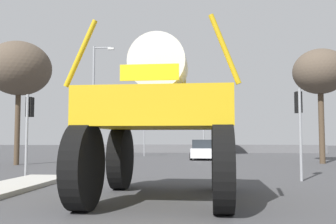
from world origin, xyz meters
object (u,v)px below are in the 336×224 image
Objects in this scene: traffic_signal_far_right at (204,126)px; bare_tree_left at (19,69)px; streetlight_far_left at (95,96)px; bare_tree_right at (320,72)px; traffic_signal_near_right at (299,114)px; traffic_signal_far_left at (145,129)px; traffic_signal_near_left at (29,117)px; sedan_ahead at (203,150)px; bare_tree_far_center at (214,112)px; oversize_sprayer at (162,119)px.

traffic_signal_far_right is 0.49× the size of bare_tree_left.
streetlight_far_left is 16.99m from bare_tree_right.
traffic_signal_near_right is 1.06× the size of traffic_signal_far_left.
traffic_signal_near_right is 19.05m from traffic_signal_far_right.
streetlight_far_left is at bearing 96.07° from traffic_signal_near_left.
sedan_ahead is 0.55× the size of bare_tree_right.
traffic_signal_far_right is (-3.87, 18.65, 0.11)m from traffic_signal_near_right.
bare_tree_left is (-4.12, 6.80, 3.41)m from traffic_signal_near_left.
traffic_signal_far_left is at bearing 63.27° from bare_tree_left.
sedan_ahead is 14.64m from traffic_signal_near_right.
traffic_signal_far_right is 3.08m from bare_tree_far_center.
bare_tree_far_center reaches higher than oversize_sprayer.
bare_tree_right reaches higher than traffic_signal_far_left.
bare_tree_far_center is at bearing 35.95° from streetlight_far_left.
sedan_ahead is 1.16× the size of traffic_signal_near_right.
traffic_signal_far_left is at bearing 53.48° from streetlight_far_left.
bare_tree_left is 19.07m from bare_tree_far_center.
bare_tree_far_center is (12.37, 14.40, -1.83)m from bare_tree_left.
traffic_signal_far_right is 10.12m from streetlight_far_left.
sedan_ahead is 15.86m from traffic_signal_near_left.
oversize_sprayer reaches higher than traffic_signal_near_left.
oversize_sprayer is at bearing -67.78° from streetlight_far_left.
traffic_signal_near_right reaches higher than sedan_ahead.
traffic_signal_near_left is (-7.24, -13.99, 1.83)m from sedan_ahead.
bare_tree_far_center is at bearing -5.85° from sedan_ahead.
traffic_signal_far_right is at bearing -0.06° from traffic_signal_far_left.
traffic_signal_far_right is at bearing -111.30° from bare_tree_far_center.
traffic_signal_far_right is at bearing 27.29° from streetlight_far_left.
traffic_signal_far_left is 0.90× the size of traffic_signal_far_right.
traffic_signal_near_left is at bearing 52.47° from oversize_sprayer.
traffic_signal_far_right is 12.01m from bare_tree_right.
traffic_signal_near_left is 0.97× the size of traffic_signal_near_right.
traffic_signal_far_right is 0.41× the size of streetlight_far_left.
traffic_signal_far_left is 0.45× the size of bare_tree_right.
streetlight_far_left is (-8.74, 0.14, 4.31)m from sedan_ahead.
traffic_signal_near_left is 18.31m from bare_tree_right.
sedan_ahead is at bearing -40.84° from traffic_signal_far_left.
bare_tree_right is at bearing -14.04° from streetlight_far_left.
traffic_signal_near_left is 14.42m from streetlight_far_left.
streetlight_far_left is at bearing 70.32° from bare_tree_left.
bare_tree_left is 1.02× the size of bare_tree_right.
streetlight_far_left is at bearing -152.71° from traffic_signal_far_right.
sedan_ahead is 0.54× the size of bare_tree_left.
bare_tree_right is (13.10, -8.64, 3.50)m from traffic_signal_far_left.
traffic_signal_far_right is at bearing -1.87° from oversize_sprayer.
streetlight_far_left is (-8.76, -4.52, 2.30)m from traffic_signal_far_right.
bare_tree_far_center is at bearing 21.71° from traffic_signal_far_left.
bare_tree_far_center reaches higher than traffic_signal_near_left.
oversize_sprayer reaches higher than traffic_signal_far_left.
streetlight_far_left reaches higher than traffic_signal_far_left.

